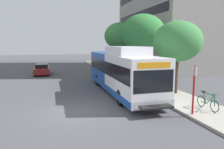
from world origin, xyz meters
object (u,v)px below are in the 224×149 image
(bicycle_parked, at_px, (208,102))
(street_tree_mid_block, at_px, (143,33))
(parked_car_far_lane, at_px, (42,69))
(transit_bus, at_px, (121,71))
(street_tree_far_block, at_px, (120,36))
(bus_stop_sign_pole, at_px, (194,86))
(street_tree_near_stop, at_px, (178,41))

(bicycle_parked, relative_size, street_tree_mid_block, 0.26)
(street_tree_mid_block, bearing_deg, parked_car_far_lane, 147.46)
(transit_bus, bearing_deg, street_tree_far_block, 72.45)
(bicycle_parked, height_order, parked_car_far_lane, parked_car_far_lane)
(transit_bus, bearing_deg, bus_stop_sign_pole, -73.92)
(street_tree_near_stop, relative_size, street_tree_mid_block, 0.79)
(transit_bus, xyz_separation_m, parked_car_far_lane, (-6.44, 12.28, -1.04))
(bus_stop_sign_pole, bearing_deg, street_tree_near_stop, 67.72)
(parked_car_far_lane, bearing_deg, bicycle_parked, -62.12)
(bus_stop_sign_pole, xyz_separation_m, parked_car_far_lane, (-8.32, 18.81, -0.99))
(street_tree_mid_block, bearing_deg, transit_bus, -127.90)
(bus_stop_sign_pole, relative_size, street_tree_near_stop, 0.48)
(street_tree_near_stop, bearing_deg, street_tree_mid_block, 86.31)
(transit_bus, xyz_separation_m, street_tree_far_block, (4.01, 12.67, 3.21))
(bicycle_parked, height_order, street_tree_near_stop, street_tree_near_stop)
(transit_bus, distance_m, bus_stop_sign_pole, 6.80)
(bus_stop_sign_pole, bearing_deg, transit_bus, 106.08)
(bus_stop_sign_pole, xyz_separation_m, bicycle_parked, (1.36, 0.51, -1.09))
(transit_bus, relative_size, bicycle_parked, 6.96)
(bicycle_parked, bearing_deg, bus_stop_sign_pole, -159.62)
(bus_stop_sign_pole, distance_m, bicycle_parked, 1.82)
(street_tree_mid_block, height_order, parked_car_far_lane, street_tree_mid_block)
(street_tree_mid_block, bearing_deg, street_tree_near_stop, -93.69)
(bicycle_parked, distance_m, street_tree_mid_block, 12.35)
(bus_stop_sign_pole, height_order, parked_car_far_lane, bus_stop_sign_pole)
(transit_bus, distance_m, street_tree_near_stop, 4.82)
(bus_stop_sign_pole, distance_m, street_tree_far_block, 19.59)
(bus_stop_sign_pole, xyz_separation_m, street_tree_near_stop, (1.89, 4.61, 2.36))
(transit_bus, relative_size, bus_stop_sign_pole, 4.71)
(bicycle_parked, bearing_deg, parked_car_far_lane, 117.88)
(street_tree_near_stop, distance_m, street_tree_mid_block, 7.46)
(bus_stop_sign_pole, xyz_separation_m, street_tree_far_block, (2.12, 19.20, 3.27))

